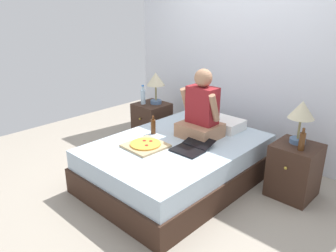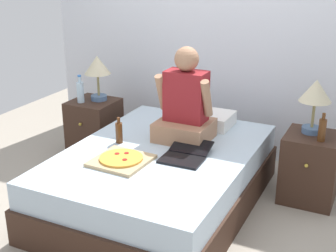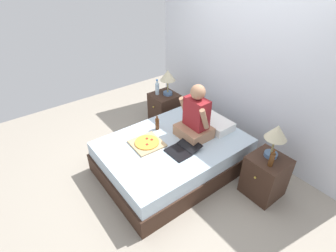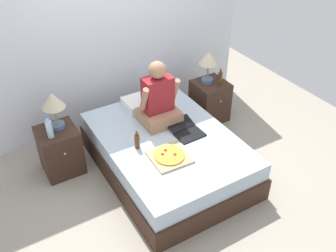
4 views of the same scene
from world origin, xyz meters
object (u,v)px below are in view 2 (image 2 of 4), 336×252
at_px(nightstand_left, 95,128).
at_px(lamp_on_left_nightstand, 97,68).
at_px(person_seated, 185,106).
at_px(laptop, 185,155).
at_px(bed, 160,178).
at_px(beer_bottle_on_bed, 119,132).
at_px(lamp_on_right_nightstand, 316,95).
at_px(beer_bottle, 322,129).
at_px(nightstand_right, 310,167).
at_px(water_bottle, 80,91).
at_px(pizza_box, 121,160).

relative_size(nightstand_left, lamp_on_left_nightstand, 1.28).
distance_m(person_seated, laptop, 0.48).
bearing_deg(lamp_on_left_nightstand, person_seated, -18.52).
relative_size(bed, beer_bottle_on_bed, 9.02).
height_order(nightstand_left, person_seated, person_seated).
height_order(lamp_on_right_nightstand, laptop, lamp_on_right_nightstand).
relative_size(nightstand_left, beer_bottle, 2.51).
bearing_deg(bed, laptop, -10.66).
height_order(nightstand_right, beer_bottle, beer_bottle).
bearing_deg(beer_bottle_on_bed, beer_bottle, 19.67).
relative_size(water_bottle, nightstand_right, 0.48).
bearing_deg(beer_bottle_on_bed, bed, 0.26).
bearing_deg(lamp_on_right_nightstand, person_seated, -159.08).
bearing_deg(nightstand_left, person_seated, -15.63).
xyz_separation_m(bed, lamp_on_right_nightstand, (1.05, 0.69, 0.66)).
relative_size(nightstand_left, water_bottle, 2.09).
height_order(water_bottle, pizza_box, water_bottle).
height_order(nightstand_right, lamp_on_right_nightstand, lamp_on_right_nightstand).
bearing_deg(laptop, person_seated, 113.90).
bearing_deg(lamp_on_left_nightstand, lamp_on_right_nightstand, 0.00).
relative_size(water_bottle, person_seated, 0.35).
height_order(nightstand_left, lamp_on_right_nightstand, lamp_on_right_nightstand).
bearing_deg(nightstand_left, pizza_box, -46.66).
relative_size(bed, nightstand_right, 3.43).
xyz_separation_m(nightstand_right, pizza_box, (-1.24, -0.97, 0.22)).
bearing_deg(beer_bottle_on_bed, water_bottle, 144.51).
relative_size(lamp_on_left_nightstand, nightstand_right, 0.78).
distance_m(water_bottle, beer_bottle, 2.30).
bearing_deg(nightstand_left, bed, -30.86).
relative_size(nightstand_left, beer_bottle_on_bed, 2.62).
relative_size(lamp_on_right_nightstand, beer_bottle, 1.96).
bearing_deg(bed, beer_bottle, 25.36).
xyz_separation_m(lamp_on_left_nightstand, water_bottle, (-0.12, -0.14, -0.22)).
bearing_deg(lamp_on_left_nightstand, pizza_box, -49.38).
bearing_deg(person_seated, lamp_on_right_nightstand, 20.92).
relative_size(lamp_on_right_nightstand, person_seated, 0.58).
distance_m(bed, laptop, 0.36).
height_order(water_bottle, lamp_on_right_nightstand, lamp_on_right_nightstand).
xyz_separation_m(bed, pizza_box, (-0.16, -0.32, 0.27)).
height_order(nightstand_left, pizza_box, nightstand_left).
distance_m(lamp_on_right_nightstand, beer_bottle_on_bed, 1.62).
relative_size(lamp_on_right_nightstand, beer_bottle_on_bed, 2.05).
relative_size(nightstand_right, beer_bottle, 2.51).
xyz_separation_m(bed, beer_bottle_on_bed, (-0.38, -0.00, 0.34)).
bearing_deg(water_bottle, person_seated, -10.67).
xyz_separation_m(bed, lamp_on_left_nightstand, (-1.04, 0.69, 0.66)).
distance_m(nightstand_right, lamp_on_right_nightstand, 0.62).
relative_size(laptop, pizza_box, 1.02).
bearing_deg(pizza_box, lamp_on_left_nightstand, 130.62).
xyz_separation_m(bed, nightstand_right, (1.08, 0.64, 0.05)).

